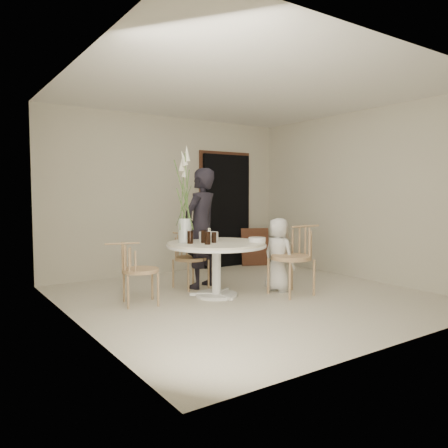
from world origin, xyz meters
TOP-DOWN VIEW (x-y plane):
  - ground at (0.00, 0.00)m, footprint 4.50×4.50m
  - room_shell at (0.00, 0.00)m, footprint 4.50×4.50m
  - doorway at (1.15, 2.19)m, footprint 1.00×0.10m
  - door_trim at (1.15, 2.23)m, footprint 1.12×0.03m
  - table at (-0.35, 0.25)m, footprint 1.33×1.33m
  - picture_frame at (1.66, 1.95)m, footprint 0.56×0.36m
  - chair_far at (-0.38, 1.01)m, footprint 0.48×0.51m
  - chair_right at (0.67, -0.25)m, footprint 0.58×0.54m
  - chair_left at (-1.47, 0.46)m, footprint 0.53×0.50m
  - girl at (-0.22, 0.85)m, footprint 0.75×0.64m
  - boy at (0.54, 0.02)m, footprint 0.39×0.54m
  - birthday_cake at (-0.37, 0.41)m, footprint 0.26×0.26m
  - cola_tumbler_a at (-0.53, 0.27)m, footprint 0.08×0.08m
  - cola_tumbler_b at (-0.59, 0.10)m, footprint 0.10×0.10m
  - cola_tumbler_c at (-0.72, 0.30)m, footprint 0.10×0.10m
  - cola_tumbler_d at (-0.41, 0.22)m, footprint 0.08×0.08m
  - plate_stack at (0.14, -0.01)m, footprint 0.29×0.29m
  - flower_vase at (-0.73, 0.43)m, footprint 0.17×0.17m

SIDE VIEW (x-z plane):
  - ground at x=0.00m, z-range 0.00..0.00m
  - picture_frame at x=1.66m, z-range 0.00..0.71m
  - chair_left at x=-1.47m, z-range 0.12..0.90m
  - chair_far at x=-0.38m, z-range 0.12..0.92m
  - boy at x=0.54m, z-range 0.00..1.04m
  - chair_right at x=0.67m, z-range 0.14..1.09m
  - table at x=-0.35m, z-range 0.25..0.98m
  - plate_stack at x=0.14m, z-range 0.73..0.79m
  - birthday_cake at x=-0.37m, z-range 0.71..0.88m
  - cola_tumbler_d at x=-0.41m, z-range 0.73..0.87m
  - cola_tumbler_b at x=-0.59m, z-range 0.73..0.89m
  - cola_tumbler_c at x=-0.72m, z-range 0.73..0.90m
  - cola_tumbler_a at x=-0.53m, z-range 0.73..0.90m
  - girl at x=-0.22m, z-range 0.00..1.74m
  - doorway at x=1.15m, z-range 0.00..2.10m
  - door_trim at x=1.15m, z-range 0.00..2.22m
  - flower_vase at x=-0.73m, z-range 0.59..1.86m
  - room_shell at x=0.00m, z-range -0.63..3.87m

